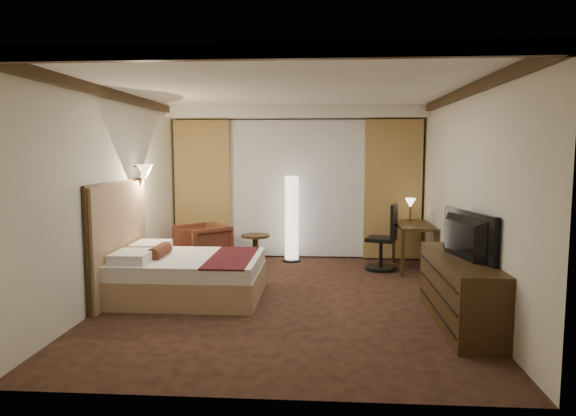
# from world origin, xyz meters

# --- Properties ---
(floor) EXTENTS (4.50, 5.50, 0.01)m
(floor) POSITION_xyz_m (0.00, 0.00, 0.00)
(floor) COLOR black
(floor) RESTS_ON ground
(ceiling) EXTENTS (4.50, 5.50, 0.01)m
(ceiling) POSITION_xyz_m (0.00, 0.00, 2.70)
(ceiling) COLOR white
(ceiling) RESTS_ON back_wall
(back_wall) EXTENTS (4.50, 0.02, 2.70)m
(back_wall) POSITION_xyz_m (0.00, 2.75, 1.35)
(back_wall) COLOR beige
(back_wall) RESTS_ON floor
(left_wall) EXTENTS (0.02, 5.50, 2.70)m
(left_wall) POSITION_xyz_m (-2.25, 0.00, 1.35)
(left_wall) COLOR beige
(left_wall) RESTS_ON floor
(right_wall) EXTENTS (0.02, 5.50, 2.70)m
(right_wall) POSITION_xyz_m (2.25, 0.00, 1.35)
(right_wall) COLOR beige
(right_wall) RESTS_ON floor
(crown_molding) EXTENTS (4.50, 5.50, 0.12)m
(crown_molding) POSITION_xyz_m (0.00, 0.00, 2.64)
(crown_molding) COLOR black
(crown_molding) RESTS_ON ceiling
(soffit) EXTENTS (4.50, 0.50, 0.20)m
(soffit) POSITION_xyz_m (0.00, 2.50, 2.60)
(soffit) COLOR white
(soffit) RESTS_ON ceiling
(curtain_sheer) EXTENTS (2.48, 0.04, 2.45)m
(curtain_sheer) POSITION_xyz_m (0.00, 2.67, 1.25)
(curtain_sheer) COLOR silver
(curtain_sheer) RESTS_ON back_wall
(curtain_left_drape) EXTENTS (1.00, 0.14, 2.45)m
(curtain_left_drape) POSITION_xyz_m (-1.70, 2.61, 1.25)
(curtain_left_drape) COLOR #A5874B
(curtain_left_drape) RESTS_ON back_wall
(curtain_right_drape) EXTENTS (1.00, 0.14, 2.45)m
(curtain_right_drape) POSITION_xyz_m (1.70, 2.61, 1.25)
(curtain_right_drape) COLOR #A5874B
(curtain_right_drape) RESTS_ON back_wall
(wall_sconce) EXTENTS (0.24, 0.24, 0.24)m
(wall_sconce) POSITION_xyz_m (-2.09, 0.71, 1.62)
(wall_sconce) COLOR white
(wall_sconce) RESTS_ON left_wall
(bed) EXTENTS (1.85, 1.45, 0.54)m
(bed) POSITION_xyz_m (-1.26, -0.01, 0.27)
(bed) COLOR white
(bed) RESTS_ON floor
(headboard) EXTENTS (0.12, 1.75, 1.50)m
(headboard) POSITION_xyz_m (-2.20, -0.01, 0.75)
(headboard) COLOR tan
(headboard) RESTS_ON floor
(armchair) EXTENTS (1.03, 1.03, 0.77)m
(armchair) POSITION_xyz_m (-1.54, 1.83, 0.39)
(armchair) COLOR #461E15
(armchair) RESTS_ON floor
(side_table) EXTENTS (0.48, 0.48, 0.53)m
(side_table) POSITION_xyz_m (-0.66, 1.93, 0.26)
(side_table) COLOR black
(side_table) RESTS_ON floor
(floor_lamp) EXTENTS (0.32, 0.32, 1.51)m
(floor_lamp) POSITION_xyz_m (-0.07, 2.32, 0.75)
(floor_lamp) COLOR white
(floor_lamp) RESTS_ON floor
(desk) EXTENTS (0.55, 1.12, 0.75)m
(desk) POSITION_xyz_m (1.95, 1.81, 0.38)
(desk) COLOR black
(desk) RESTS_ON floor
(desk_lamp) EXTENTS (0.18, 0.18, 0.34)m
(desk_lamp) POSITION_xyz_m (1.95, 2.23, 0.92)
(desk_lamp) COLOR #FFD899
(desk_lamp) RESTS_ON desk
(office_chair) EXTENTS (0.66, 0.66, 1.09)m
(office_chair) POSITION_xyz_m (1.42, 1.76, 0.54)
(office_chair) COLOR black
(office_chair) RESTS_ON floor
(dresser) EXTENTS (0.50, 1.94, 0.75)m
(dresser) POSITION_xyz_m (2.00, -0.83, 0.38)
(dresser) COLOR black
(dresser) RESTS_ON floor
(television) EXTENTS (0.88, 1.27, 0.15)m
(television) POSITION_xyz_m (1.97, -0.83, 1.09)
(television) COLOR black
(television) RESTS_ON dresser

